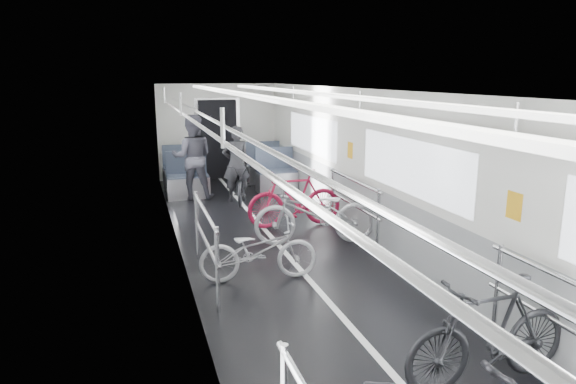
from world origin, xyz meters
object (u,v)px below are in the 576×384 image
bike_aisle (243,182)px  person_seated (192,157)px  bike_left_far (258,250)px  bike_right_far (295,198)px  bike_right_mid (315,213)px  bike_right_near (489,332)px  person_standing (236,164)px

bike_aisle → person_seated: size_ratio=0.88×
bike_left_far → bike_right_far: bearing=-22.8°
bike_right_mid → bike_right_near: bearing=11.5°
bike_aisle → person_seated: 1.22m
bike_left_far → bike_right_mid: bearing=-40.4°
bike_aisle → bike_right_near: bearing=-69.0°
bike_right_far → bike_aisle: bike_right_far is taller
bike_left_far → bike_aisle: bike_aisle is taller
bike_right_near → bike_right_mid: size_ratio=0.85×
bike_right_near → bike_aisle: (-0.63, 7.05, -0.07)m
bike_right_near → person_seated: 7.82m
bike_left_far → person_seated: size_ratio=0.85×
bike_right_near → person_seated: size_ratio=0.90×
bike_left_far → bike_aisle: (0.69, 4.23, 0.02)m
bike_aisle → bike_right_mid: bearing=-64.8°
person_seated → bike_right_far: bearing=127.6°
person_standing → person_seated: size_ratio=0.88×
bike_right_near → bike_right_far: bike_right_far is taller
bike_right_mid → person_seated: 3.97m
bike_aisle → bike_left_far: bearing=-83.4°
bike_right_near → person_standing: person_standing is taller
bike_left_far → bike_right_near: 3.12m
bike_right_near → bike_left_far: bearing=-156.5°
bike_right_far → bike_left_far: bearing=-27.5°
bike_right_far → bike_aisle: 2.12m
bike_left_far → bike_right_near: bike_right_near is taller
bike_right_far → person_standing: 2.26m
bike_right_mid → person_seated: (-1.46, 3.67, 0.40)m
bike_right_mid → bike_aisle: size_ratio=1.21×
person_standing → person_seated: 0.98m
bike_right_near → person_seated: person_seated is taller
bike_right_near → bike_right_mid: bike_right_mid is taller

